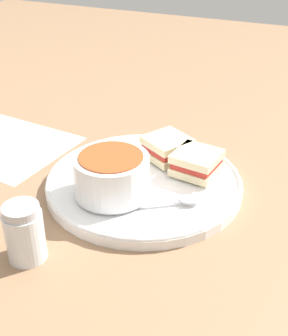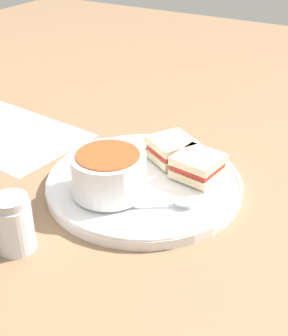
{
  "view_description": "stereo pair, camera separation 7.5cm",
  "coord_description": "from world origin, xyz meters",
  "px_view_note": "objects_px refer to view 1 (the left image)",
  "views": [
    {
      "loc": [
        -0.59,
        -0.26,
        0.42
      ],
      "look_at": [
        0.0,
        0.0,
        0.04
      ],
      "focal_mm": 50.0,
      "sensor_mm": 36.0,
      "label": 1
    },
    {
      "loc": [
        -0.56,
        -0.32,
        0.42
      ],
      "look_at": [
        0.0,
        0.0,
        0.04
      ],
      "focal_mm": 50.0,
      "sensor_mm": 36.0,
      "label": 2
    }
  ],
  "objects_px": {
    "soup_bowl": "(112,175)",
    "spoon": "(185,200)",
    "sandwich_half_far": "(167,147)",
    "salt_shaker": "(24,233)",
    "sandwich_half_near": "(197,163)"
  },
  "relations": [
    {
      "from": "soup_bowl",
      "to": "spoon",
      "type": "bearing_deg",
      "value": -79.28
    },
    {
      "from": "sandwich_half_far",
      "to": "salt_shaker",
      "type": "distance_m",
      "value": 0.31
    },
    {
      "from": "soup_bowl",
      "to": "sandwich_half_far",
      "type": "xyz_separation_m",
      "value": [
        0.14,
        -0.04,
        -0.01
      ]
    },
    {
      "from": "sandwich_half_near",
      "to": "sandwich_half_far",
      "type": "relative_size",
      "value": 0.83
    },
    {
      "from": "soup_bowl",
      "to": "sandwich_half_near",
      "type": "distance_m",
      "value": 0.15
    },
    {
      "from": "salt_shaker",
      "to": "sandwich_half_far",
      "type": "bearing_deg",
      "value": -15.79
    },
    {
      "from": "soup_bowl",
      "to": "sandwich_half_near",
      "type": "relative_size",
      "value": 1.45
    },
    {
      "from": "soup_bowl",
      "to": "salt_shaker",
      "type": "xyz_separation_m",
      "value": [
        -0.16,
        0.05,
        -0.01
      ]
    },
    {
      "from": "soup_bowl",
      "to": "sandwich_half_far",
      "type": "relative_size",
      "value": 1.2
    },
    {
      "from": "soup_bowl",
      "to": "sandwich_half_near",
      "type": "xyz_separation_m",
      "value": [
        0.11,
        -0.1,
        -0.01
      ]
    },
    {
      "from": "sandwich_half_far",
      "to": "soup_bowl",
      "type": "bearing_deg",
      "value": 165.49
    },
    {
      "from": "salt_shaker",
      "to": "soup_bowl",
      "type": "bearing_deg",
      "value": -16.92
    },
    {
      "from": "soup_bowl",
      "to": "sandwich_half_near",
      "type": "height_order",
      "value": "soup_bowl"
    },
    {
      "from": "spoon",
      "to": "sandwich_half_near",
      "type": "relative_size",
      "value": 1.23
    },
    {
      "from": "sandwich_half_far",
      "to": "sandwich_half_near",
      "type": "bearing_deg",
      "value": -115.41
    }
  ]
}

